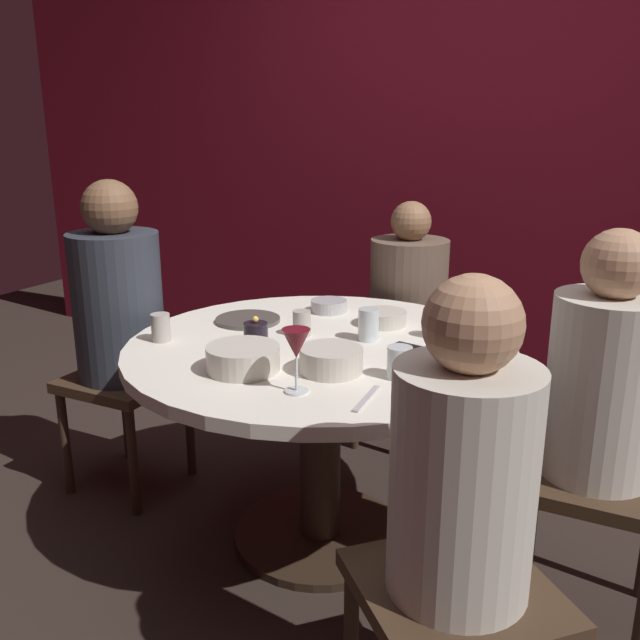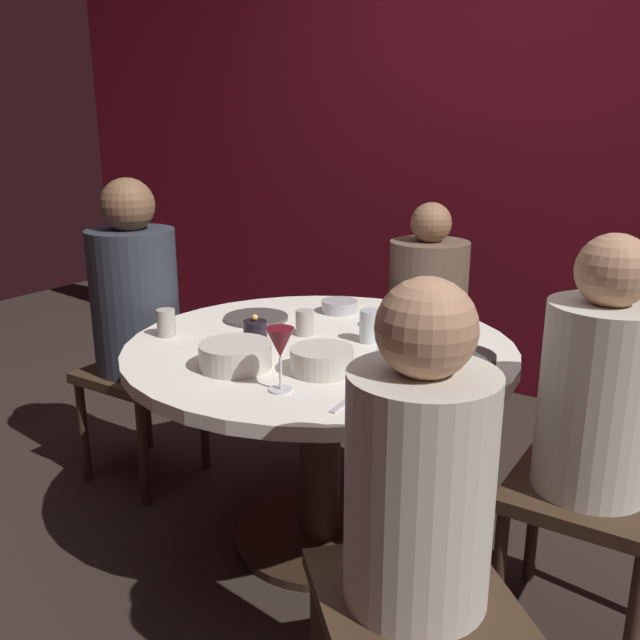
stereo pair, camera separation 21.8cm
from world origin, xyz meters
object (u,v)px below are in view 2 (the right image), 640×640
Objects in this scene: bowl_serving_large at (339,306)px; bowl_sauce_side at (322,360)px; dinner_plate at (256,318)px; cup_near_candle at (446,327)px; wine_glass at (280,346)px; cup_by_right_diner at (370,326)px; candle_holder at (255,333)px; seated_diner_right at (597,403)px; bowl_rice_portion at (459,366)px; seated_diner_left at (135,301)px; seated_diner_back at (428,299)px; seated_diner_front_right at (419,491)px; cell_phone at (411,352)px; bowl_salad_center at (236,356)px; dining_table at (320,389)px; bowl_small_white at (390,320)px; cup_by_left_diner at (388,365)px; cup_center_front at (305,323)px; cup_far_edge at (166,323)px.

bowl_serving_large is 0.65m from bowl_sauce_side.
cup_near_candle is (0.68, 0.13, 0.04)m from dinner_plate.
wine_glass is 1.65× the size of cup_by_right_diner.
candle_holder is 0.31m from dinner_plate.
dinner_plate is (-1.20, 0.11, 0.02)m from seated_diner_right.
bowl_rice_portion is at bearing -61.48° from cup_near_candle.
seated_diner_left reaches higher than dinner_plate.
seated_diner_back is at bearing 118.49° from bowl_rice_portion.
seated_diner_front_right is 8.19× the size of cell_phone.
dining_table is at bearing 74.61° from bowl_salad_center.
bowl_small_white is at bearing 166.63° from cup_near_candle.
bowl_small_white is (0.45, 0.18, 0.02)m from dinner_plate.
seated_diner_left is at bearing -167.81° from dinner_plate.
dinner_plate is at bearing 157.34° from cup_by_left_diner.
seated_diner_front_right is at bearing 71.95° from seated_diner_right.
cup_near_candle reaches higher than cup_center_front.
seated_diner_back is at bearing 74.00° from bowl_serving_large.
seated_diner_left is 1.21m from seated_diner_back.
wine_glass is at bearing -89.63° from cup_by_right_diner.
cell_phone is 1.31× the size of cup_by_right_diner.
seated_diner_front_right reaches higher than dining_table.
candle_holder reaches higher than dinner_plate.
cup_by_right_diner is at bearing -90.22° from cell_phone.
bowl_rice_portion is at bearing -2.25° from seated_diner_left.
candle_holder is (-0.16, -0.13, 0.20)m from dining_table.
bowl_small_white reaches higher than bowl_serving_large.
cup_center_front reaches higher than bowl_rice_portion.
seated_diner_right is 0.57m from cup_near_candle.
seated_diner_front_right is 12.48× the size of cup_far_edge.
cup_by_right_diner is at bearing 39.81° from dining_table.
seated_diner_front_right is 8.37× the size of bowl_serving_large.
bowl_small_white is 0.24m from cup_near_candle.
bowl_sauce_side is at bearing -15.36° from cell_phone.
seated_diner_right is 12.61× the size of cup_far_edge.
cup_by_left_diner is (-0.00, -0.41, -0.00)m from cup_near_candle.
cell_phone is at bearing 148.96° from bowl_rice_portion.
cup_far_edge is at bearing 8.81° from seated_diner_right.
bowl_rice_portion is 2.20× the size of cup_far_edge.
bowl_salad_center is at bearing -161.04° from cup_by_left_diner.
dining_table is at bearing -17.63° from dinner_plate.
seated_diner_back is at bearing 45.15° from seated_diner_left.
cup_by_left_diner is 0.35m from cup_by_right_diner.
seated_diner_left is 1.20m from cup_by_left_diner.
seated_diner_back is at bearing 95.86° from wine_glass.
seated_diner_right is at bearing -19.84° from bowl_serving_large.
dinner_plate is (0.51, 0.11, -0.02)m from seated_diner_left.
bowl_serving_large is 0.68m from bowl_salad_center.
bowl_small_white is at bearing 21.69° from dinner_plate.
seated_diner_back reaches higher than candle_holder.
cup_by_right_diner is at bearing 13.43° from cup_center_front.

